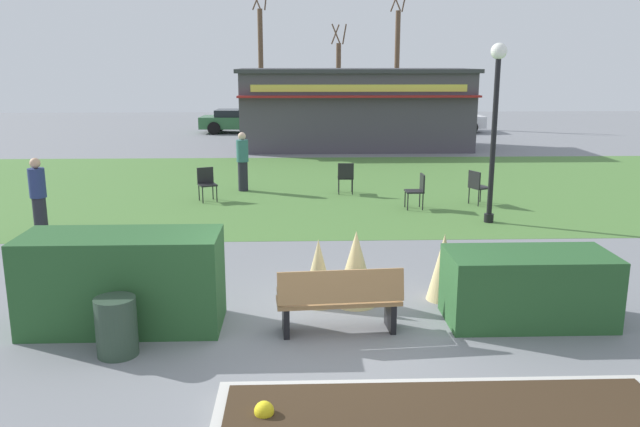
# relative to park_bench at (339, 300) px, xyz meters

# --- Properties ---
(ground_plane) EXTENTS (80.00, 80.00, 0.00)m
(ground_plane) POSITION_rel_park_bench_xyz_m (-0.31, -0.10, -0.48)
(ground_plane) COLOR slate
(lawn_patch) EXTENTS (36.00, 12.00, 0.01)m
(lawn_patch) POSITION_rel_park_bench_xyz_m (-0.31, 10.71, -0.48)
(lawn_patch) COLOR #4C7A38
(lawn_patch) RESTS_ON ground_plane
(park_bench) EXTENTS (1.74, 0.65, 0.95)m
(park_bench) POSITION_rel_park_bench_xyz_m (0.00, 0.00, 0.00)
(park_bench) COLOR #9E7547
(park_bench) RESTS_ON ground_plane
(hedge_left) EXTENTS (2.71, 1.10, 1.34)m
(hedge_left) POSITION_rel_park_bench_xyz_m (-3.00, 0.34, 0.19)
(hedge_left) COLOR #28562B
(hedge_left) RESTS_ON ground_plane
(hedge_right) EXTENTS (2.31, 1.10, 1.02)m
(hedge_right) POSITION_rel_park_bench_xyz_m (2.72, 0.33, 0.03)
(hedge_right) COLOR #28562B
(hedge_right) RESTS_ON ground_plane
(ornamental_grass_behind_left) EXTENTS (0.51, 0.51, 1.07)m
(ornamental_grass_behind_left) POSITION_rel_park_bench_xyz_m (1.71, 1.25, 0.05)
(ornamental_grass_behind_left) COLOR #D1BC7F
(ornamental_grass_behind_left) RESTS_ON ground_plane
(ornamental_grass_behind_right) EXTENTS (0.65, 0.65, 1.16)m
(ornamental_grass_behind_right) POSITION_rel_park_bench_xyz_m (0.32, 1.09, 0.10)
(ornamental_grass_behind_right) COLOR #D1BC7F
(ornamental_grass_behind_right) RESTS_ON ground_plane
(ornamental_grass_behind_center) EXTENTS (0.52, 0.52, 1.04)m
(ornamental_grass_behind_center) POSITION_rel_park_bench_xyz_m (-0.25, 1.09, 0.04)
(ornamental_grass_behind_center) COLOR #D1BC7F
(ornamental_grass_behind_center) RESTS_ON ground_plane
(lamppost_mid) EXTENTS (0.36, 0.36, 4.05)m
(lamppost_mid) POSITION_rel_park_bench_xyz_m (3.88, 6.20, 2.07)
(lamppost_mid) COLOR black
(lamppost_mid) RESTS_ON ground_plane
(trash_bin) EXTENTS (0.52, 0.52, 0.76)m
(trash_bin) POSITION_rel_park_bench_xyz_m (-2.86, -0.57, -0.10)
(trash_bin) COLOR #2D4233
(trash_bin) RESTS_ON ground_plane
(food_kiosk) EXTENTS (9.82, 4.39, 3.34)m
(food_kiosk) POSITION_rel_park_bench_xyz_m (1.91, 19.61, 1.20)
(food_kiosk) COLOR #47424C
(food_kiosk) RESTS_ON ground_plane
(cafe_chair_west) EXTENTS (0.58, 0.58, 0.89)m
(cafe_chair_west) POSITION_rel_park_bench_xyz_m (-2.98, 8.82, 0.05)
(cafe_chair_west) COLOR black
(cafe_chair_west) RESTS_ON ground_plane
(cafe_chair_east) EXTENTS (0.46, 0.46, 0.89)m
(cafe_chair_east) POSITION_rel_park_bench_xyz_m (0.79, 9.60, 0.05)
(cafe_chair_east) COLOR black
(cafe_chair_east) RESTS_ON ground_plane
(cafe_chair_center) EXTENTS (0.58, 0.58, 0.89)m
(cafe_chair_center) POSITION_rel_park_bench_xyz_m (4.11, 8.09, 0.05)
(cafe_chair_center) COLOR black
(cafe_chair_center) RESTS_ON ground_plane
(cafe_chair_north) EXTENTS (0.45, 0.45, 0.89)m
(cafe_chair_north) POSITION_rel_park_bench_xyz_m (2.47, 7.66, 0.05)
(cafe_chair_north) COLOR black
(cafe_chair_north) RESTS_ON ground_plane
(person_strolling) EXTENTS (0.34, 0.34, 1.69)m
(person_strolling) POSITION_rel_park_bench_xyz_m (-2.12, 10.17, 0.38)
(person_strolling) COLOR #23232D
(person_strolling) RESTS_ON ground_plane
(person_standing) EXTENTS (0.34, 0.34, 1.69)m
(person_standing) POSITION_rel_park_bench_xyz_m (-6.03, 5.30, 0.38)
(person_standing) COLOR #23232D
(person_standing) RESTS_ON ground_plane
(parked_car_west_slot) EXTENTS (4.28, 2.22, 1.20)m
(parked_car_west_slot) POSITION_rel_park_bench_xyz_m (-3.48, 25.84, 0.16)
(parked_car_west_slot) COLOR #2D6638
(parked_car_west_slot) RESTS_ON ground_plane
(parked_car_center_slot) EXTENTS (4.24, 2.14, 1.20)m
(parked_car_center_slot) POSITION_rel_park_bench_xyz_m (1.59, 25.84, 0.16)
(parked_car_center_slot) COLOR navy
(parked_car_center_slot) RESTS_ON ground_plane
(parked_car_east_slot) EXTENTS (4.25, 2.16, 1.20)m
(parked_car_east_slot) POSITION_rel_park_bench_xyz_m (7.06, 25.84, 0.16)
(parked_car_east_slot) COLOR silver
(parked_car_east_slot) RESTS_ON ground_plane
(tree_left_bg) EXTENTS (0.91, 0.96, 7.45)m
(tree_left_bg) POSITION_rel_park_bench_xyz_m (5.10, 29.11, 2.87)
(tree_left_bg) COLOR brown
(tree_left_bg) RESTS_ON ground_plane
(tree_right_bg) EXTENTS (0.91, 0.96, 5.71)m
(tree_right_bg) POSITION_rel_park_bench_xyz_m (1.85, 30.01, 2.01)
(tree_right_bg) COLOR brown
(tree_right_bg) RESTS_ON ground_plane
(tree_center_bg) EXTENTS (0.91, 0.96, 7.52)m
(tree_center_bg) POSITION_rel_park_bench_xyz_m (-2.56, 29.13, 2.91)
(tree_center_bg) COLOR brown
(tree_center_bg) RESTS_ON ground_plane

